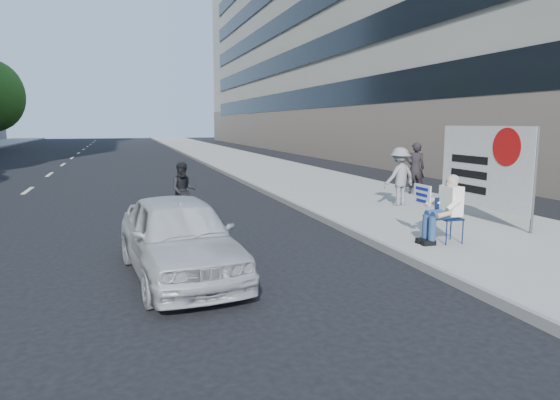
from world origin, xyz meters
name	(u,v)px	position (x,y,z in m)	size (l,w,h in m)	color
ground	(377,302)	(0.00, 0.00, 0.00)	(160.00, 160.00, 0.00)	black
near_sidewalk	(262,167)	(4.00, 20.00, 0.07)	(5.00, 120.00, 0.15)	gray
near_building	(376,29)	(17.00, 32.00, 10.00)	(14.00, 70.00, 20.00)	gray
seated_protester	(444,205)	(2.57, 2.15, 0.87)	(0.83, 1.11, 1.31)	#11204E
jogger	(399,177)	(4.09, 6.29, 0.95)	(1.04, 0.60, 1.60)	gray
pedestrian_woman	(415,168)	(5.80, 8.17, 0.98)	(0.60, 0.40, 1.66)	black
protest_banner	(484,167)	(4.78, 3.76, 1.40)	(0.08, 3.06, 2.20)	#4C4C4C
white_sedan_near	(179,237)	(-2.42, 2.00, 0.65)	(1.53, 3.80, 1.29)	silver
motorcycle	(184,193)	(-1.74, 7.04, 0.64)	(0.71, 2.04, 1.42)	black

